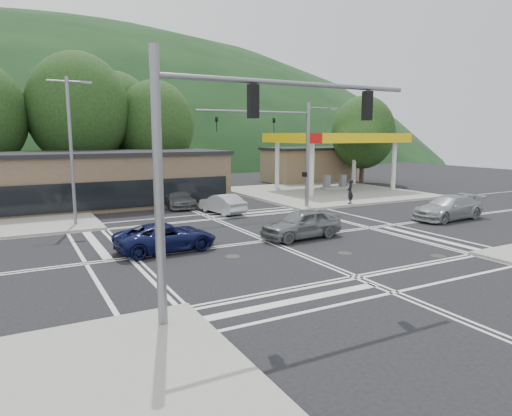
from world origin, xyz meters
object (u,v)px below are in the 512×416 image
car_grey_center (301,224)px  car_queue_b (184,192)px  car_silver_east (448,208)px  pedestrian (350,192)px  car_blue_west (166,237)px  car_northbound (177,198)px  car_queue_a (222,204)px

car_grey_center → car_queue_b: bearing=177.3°
car_silver_east → pedestrian: bearing=-170.4°
car_blue_west → car_northbound: bearing=-24.6°
car_queue_a → car_queue_b: 7.76m
car_silver_east → car_queue_a: size_ratio=1.28×
car_grey_center → car_queue_b: car_grey_center is taller
car_blue_west → car_northbound: 13.81m
car_silver_east → car_northbound: size_ratio=1.09×
car_silver_east → car_queue_a: bearing=-130.5°
car_blue_west → car_grey_center: (7.35, -0.80, 0.11)m
car_queue_a → car_northbound: (-1.91, 4.42, 0.03)m
car_queue_a → pedestrian: 10.61m
car_grey_center → pedestrian: size_ratio=2.41×
car_blue_west → car_silver_east: 19.12m
car_queue_a → pedestrian: size_ratio=2.20×
car_blue_west → car_queue_b: bearing=-26.3°
car_queue_a → pedestrian: (10.50, -1.46, 0.42)m
car_grey_center → pedestrian: 12.67m
car_queue_a → car_queue_b: size_ratio=1.08×
car_queue_a → car_northbound: size_ratio=0.85×
car_silver_east → car_queue_a: (-12.32, 9.30, -0.09)m
car_queue_a → car_northbound: 4.81m
car_queue_a → car_queue_b: (-0.10, 7.76, -0.03)m
car_grey_center → car_silver_east: 11.76m
car_blue_west → car_queue_b: (6.69, 16.26, -0.01)m
car_grey_center → car_silver_east: bearing=85.1°
car_blue_west → car_queue_b: size_ratio=1.25×
car_grey_center → car_northbound: size_ratio=0.93×
car_silver_east → car_blue_west: bearing=-95.8°
car_grey_center → car_queue_a: car_grey_center is taller
car_queue_b → pedestrian: size_ratio=2.04×
car_grey_center → pedestrian: (9.94, 7.84, 0.32)m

